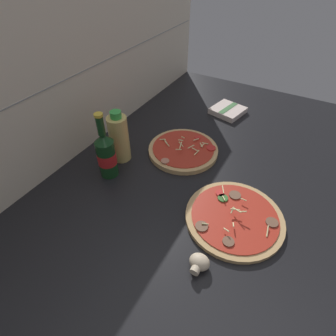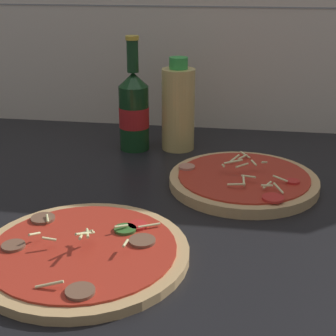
{
  "view_description": "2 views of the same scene",
  "coord_description": "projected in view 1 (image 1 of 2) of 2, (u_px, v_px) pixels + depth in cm",
  "views": [
    {
      "loc": [
        -59.77,
        -21.87,
        63.88
      ],
      "look_at": [
        -6.56,
        8.59,
        8.79
      ],
      "focal_mm": 28.0,
      "sensor_mm": 36.0,
      "label": 1
    },
    {
      "loc": [
        9.86,
        -71.73,
        38.72
      ],
      "look_at": [
        -2.03,
        4.6,
        7.94
      ],
      "focal_mm": 55.0,
      "sensor_mm": 36.0,
      "label": 2
    }
  ],
  "objects": [
    {
      "name": "pizza_near",
      "position": [
        234.0,
        217.0,
        0.75
      ],
      "size": [
        27.99,
        27.99,
        4.61
      ],
      "color": "tan",
      "rests_on": "counter_slab"
    },
    {
      "name": "dish_towel",
      "position": [
        228.0,
        110.0,
        1.19
      ],
      "size": [
        15.54,
        15.44,
        2.56
      ],
      "color": "beige",
      "rests_on": "counter_slab"
    },
    {
      "name": "mushroom_left",
      "position": [
        199.0,
        263.0,
        0.63
      ],
      "size": [
        5.41,
        5.15,
        3.6
      ],
      "color": "beige",
      "rests_on": "counter_slab"
    },
    {
      "name": "beer_bottle",
      "position": [
        106.0,
        154.0,
        0.84
      ],
      "size": [
        6.19,
        6.19,
        23.2
      ],
      "color": "#143819",
      "rests_on": "counter_slab"
    },
    {
      "name": "tile_backsplash",
      "position": [
        81.0,
        71.0,
        0.86
      ],
      "size": [
        160.0,
        1.13,
        60.0
      ],
      "color": "beige",
      "rests_on": "ground"
    },
    {
      "name": "pizza_far",
      "position": [
        183.0,
        150.0,
        0.98
      ],
      "size": [
        25.84,
        25.84,
        4.83
      ],
      "color": "tan",
      "rests_on": "counter_slab"
    },
    {
      "name": "counter_slab",
      "position": [
        200.0,
        182.0,
        0.89
      ],
      "size": [
        160.0,
        90.0,
        2.5
      ],
      "color": "black",
      "rests_on": "ground"
    },
    {
      "name": "oil_bottle",
      "position": [
        119.0,
        138.0,
        0.9
      ],
      "size": [
        6.8,
        6.8,
        19.01
      ],
      "color": "#D6B766",
      "rests_on": "counter_slab"
    }
  ]
}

